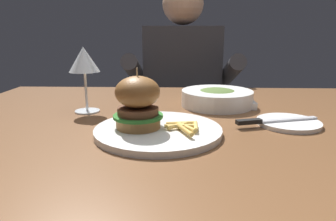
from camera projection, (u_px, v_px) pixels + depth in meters
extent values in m
cube|color=brown|center=(181.00, 127.00, 0.75)|extent=(1.29, 0.91, 0.04)
cylinder|color=brown|center=(39.00, 182.00, 1.25)|extent=(0.06, 0.06, 0.70)
cylinder|color=brown|center=(324.00, 186.00, 1.21)|extent=(0.06, 0.06, 0.70)
cylinder|color=white|center=(158.00, 131.00, 0.64)|extent=(0.27, 0.27, 0.01)
cylinder|color=#9E6B38|center=(138.00, 122.00, 0.64)|extent=(0.09, 0.09, 0.02)
cylinder|color=#2D7028|center=(138.00, 116.00, 0.63)|extent=(0.11, 0.11, 0.01)
cylinder|color=brown|center=(138.00, 111.00, 0.63)|extent=(0.09, 0.09, 0.02)
ellipsoid|color=brown|center=(138.00, 92.00, 0.62)|extent=(0.09, 0.09, 0.07)
cylinder|color=#CCB78C|center=(137.00, 80.00, 0.61)|extent=(0.00, 0.00, 0.05)
cylinder|color=#EABC5B|center=(183.00, 123.00, 0.65)|extent=(0.07, 0.02, 0.01)
cylinder|color=#EABC5B|center=(177.00, 126.00, 0.63)|extent=(0.04, 0.04, 0.01)
cylinder|color=#EABC5B|center=(179.00, 126.00, 0.62)|extent=(0.06, 0.01, 0.01)
cylinder|color=gold|center=(185.00, 130.00, 0.59)|extent=(0.03, 0.06, 0.01)
cylinder|color=#EABC5B|center=(196.00, 126.00, 0.62)|extent=(0.01, 0.05, 0.01)
cylinder|color=#E0B251|center=(186.00, 127.00, 0.62)|extent=(0.04, 0.05, 0.01)
cylinder|color=silver|center=(87.00, 111.00, 0.82)|extent=(0.07, 0.07, 0.00)
cylinder|color=silver|center=(86.00, 91.00, 0.81)|extent=(0.01, 0.01, 0.11)
cone|color=silver|center=(84.00, 59.00, 0.78)|extent=(0.08, 0.08, 0.07)
cylinder|color=white|center=(288.00, 123.00, 0.70)|extent=(0.15, 0.15, 0.01)
cube|color=silver|center=(289.00, 120.00, 0.70)|extent=(0.14, 0.05, 0.00)
cube|color=black|center=(249.00, 122.00, 0.68)|extent=(0.06, 0.03, 0.01)
cube|color=white|center=(240.00, 105.00, 0.86)|extent=(0.09, 0.06, 0.02)
cube|color=#F4E58C|center=(240.00, 98.00, 0.86)|extent=(0.03, 0.02, 0.02)
cylinder|color=white|center=(217.00, 98.00, 0.88)|extent=(0.21, 0.21, 0.05)
ellipsoid|color=#4C662D|center=(217.00, 92.00, 0.88)|extent=(0.11, 0.11, 0.02)
cube|color=#282833|center=(181.00, 173.00, 1.59)|extent=(0.30, 0.22, 0.46)
cube|color=#333338|center=(182.00, 81.00, 1.46)|extent=(0.36, 0.20, 0.52)
sphere|color=tan|center=(183.00, 4.00, 1.37)|extent=(0.19, 0.19, 0.19)
cylinder|color=#333338|center=(135.00, 71.00, 1.38)|extent=(0.07, 0.34, 0.18)
cylinder|color=#333338|center=(231.00, 71.00, 1.36)|extent=(0.07, 0.34, 0.18)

